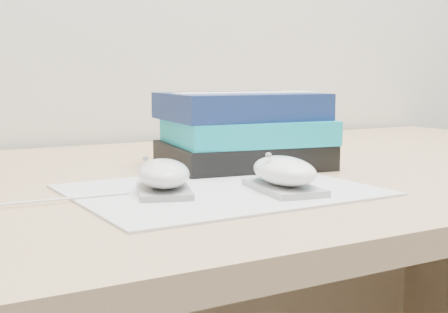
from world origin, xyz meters
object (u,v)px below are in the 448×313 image
desk (205,308)px  mouse_rear (164,176)px  mouse_front (284,174)px  book_stack (243,131)px

desk → mouse_rear: size_ratio=13.23×
desk → mouse_front: 0.36m
mouse_rear → mouse_front: bearing=-24.4°
mouse_rear → book_stack: bearing=36.0°
desk → book_stack: size_ratio=6.34×
mouse_front → desk: bearing=83.3°
desk → book_stack: book_stack is taller
mouse_front → book_stack: book_stack is taller
mouse_front → book_stack: 0.21m
desk → mouse_rear: (-0.16, -0.20, 0.26)m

